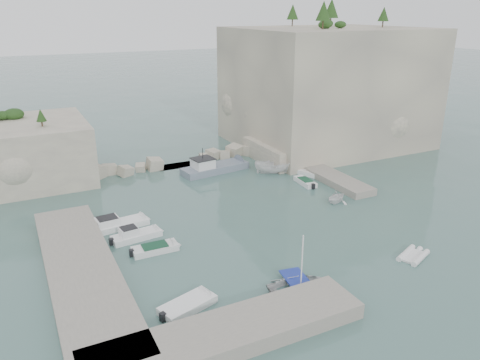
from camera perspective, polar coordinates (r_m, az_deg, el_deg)
name	(u,v)px	position (r m, az deg, el deg)	size (l,w,h in m)	color
ground	(269,230)	(44.22, 3.50, -6.05)	(400.00, 400.00, 0.00)	#4A6F69
cliff_east	(327,87)	(72.49, 10.51, 11.08)	(26.00, 22.00, 17.00)	beige
cliff_terrace	(286,151)	(64.47, 5.59, 3.60)	(8.00, 10.00, 2.50)	beige
outcrop_west	(17,153)	(61.35, -25.51, 3.03)	(16.00, 14.00, 7.00)	beige
quay_west	(82,272)	(38.37, -18.68, -10.61)	(5.00, 24.00, 1.10)	#9E9689
quay_south	(229,333)	(30.54, -1.33, -18.18)	(18.00, 4.00, 1.10)	#9E9689
ledge_east	(323,173)	(58.74, 10.09, 0.84)	(3.00, 16.00, 0.80)	#9E9689
breakwater	(179,160)	(62.29, -7.43, 2.40)	(28.00, 3.00, 1.40)	beige
motorboat_e	(188,308)	(33.74, -6.39, -15.28)	(4.37, 1.79, 0.70)	white
motorboat_c	(155,251)	(41.03, -10.30, -8.57)	(4.24, 1.54, 0.70)	white
motorboat_a	(117,228)	(45.97, -14.73, -5.66)	(6.40, 1.90, 1.40)	white
motorboat_b	(137,239)	(43.51, -12.47, -6.99)	(4.86, 1.59, 1.40)	white
rowboat	(301,290)	(35.65, 7.39, -13.18)	(3.53, 4.94, 1.02)	silver
inflatable_dinghy	(413,257)	(42.06, 20.33, -8.84)	(3.22, 1.56, 0.44)	white
tender_east_a	(336,202)	(51.21, 11.63, -2.67)	(2.45, 2.84, 1.49)	white
tender_east_b	(305,184)	(55.86, 7.94, -0.49)	(3.81, 1.30, 0.70)	white
tender_east_c	(305,174)	(59.21, 7.95, 0.71)	(4.31, 1.39, 0.70)	white
tender_east_d	(274,173)	(59.14, 4.14, 0.84)	(1.86, 4.94, 1.91)	white
work_boat	(215,172)	(59.68, -3.06, 1.04)	(9.54, 2.82, 2.20)	slate
rowboat_mast	(302,259)	(34.30, 7.58, -9.52)	(0.10, 0.10, 4.20)	white
vegetation	(295,21)	(69.86, 6.70, 18.72)	(53.48, 13.88, 13.40)	#1E4219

